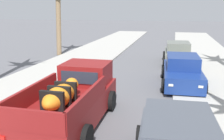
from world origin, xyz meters
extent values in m
cube|color=#B2AFA8|center=(-4.54, 12.00, 0.06)|extent=(4.64, 60.00, 0.12)
cube|color=silver|center=(-3.62, 12.00, 0.05)|extent=(0.16, 60.00, 0.10)
cube|color=silver|center=(3.62, 12.00, 0.05)|extent=(0.16, 60.00, 0.10)
cube|color=maroon|center=(-1.06, 7.62, 0.60)|extent=(1.96, 5.11, 0.80)
cube|color=maroon|center=(-1.07, 9.22, 1.40)|extent=(1.73, 1.51, 0.80)
cube|color=#283342|center=(-1.06, 8.46, 1.42)|extent=(1.38, 0.07, 0.44)
cube|color=#283342|center=(-1.07, 9.98, 1.42)|extent=(1.46, 0.07, 0.48)
cube|color=maroon|center=(-1.96, 6.75, 1.28)|extent=(0.12, 3.30, 0.56)
cube|color=maroon|center=(-0.14, 6.77, 1.28)|extent=(0.12, 3.30, 0.56)
cube|color=maroon|center=(-1.04, 5.11, 1.28)|extent=(1.88, 0.11, 0.56)
cylinder|color=black|center=(-2.05, 9.14, 0.38)|extent=(0.27, 0.76, 0.76)
cylinder|color=black|center=(-0.09, 9.16, 0.38)|extent=(0.27, 0.76, 0.76)
cylinder|color=black|center=(-2.03, 6.21, 0.38)|extent=(0.27, 0.76, 0.76)
cylinder|color=black|center=(-0.07, 6.22, 0.38)|extent=(0.27, 0.76, 0.76)
cube|color=red|center=(-1.79, 5.04, 0.74)|extent=(0.22, 0.04, 0.18)
ellipsoid|color=orange|center=(-1.05, 6.79, 1.30)|extent=(0.71, 1.71, 0.60)
sphere|color=orange|center=(-1.06, 7.74, 1.38)|extent=(0.44, 0.44, 0.44)
cube|color=black|center=(-1.05, 6.32, 1.30)|extent=(0.71, 0.13, 0.61)
cube|color=black|center=(-1.05, 6.79, 1.30)|extent=(0.71, 0.13, 0.61)
cube|color=black|center=(-1.05, 7.26, 1.30)|extent=(0.71, 0.13, 0.61)
cube|color=#474C56|center=(2.35, 5.59, 1.22)|extent=(1.64, 2.18, 0.64)
cube|color=#283342|center=(2.29, 6.56, 1.20)|extent=(1.34, 0.16, 0.50)
cylinder|color=black|center=(1.38, 6.74, 0.32)|extent=(0.26, 0.65, 0.64)
cube|color=red|center=(2.87, 7.64, 0.64)|extent=(0.20, 0.05, 0.12)
cube|color=red|center=(1.60, 7.56, 0.64)|extent=(0.20, 0.05, 0.12)
cube|color=slate|center=(2.43, 18.48, 0.54)|extent=(1.93, 4.27, 0.72)
cube|color=slate|center=(2.43, 18.38, 1.22)|extent=(1.61, 2.16, 0.64)
cube|color=#283342|center=(2.39, 19.35, 1.20)|extent=(1.37, 0.14, 0.52)
cube|color=#283342|center=(2.47, 17.41, 1.20)|extent=(1.34, 0.14, 0.50)
cylinder|color=black|center=(1.47, 19.74, 0.32)|extent=(0.25, 0.65, 0.64)
cylinder|color=black|center=(3.28, 19.82, 0.32)|extent=(0.25, 0.65, 0.64)
cylinder|color=black|center=(1.58, 17.14, 0.32)|extent=(0.25, 0.65, 0.64)
cylinder|color=black|center=(3.38, 17.21, 0.32)|extent=(0.25, 0.65, 0.64)
cube|color=red|center=(1.88, 16.34, 0.64)|extent=(0.20, 0.05, 0.12)
cube|color=white|center=(1.73, 20.56, 0.61)|extent=(0.20, 0.05, 0.10)
cube|color=red|center=(3.15, 16.40, 0.64)|extent=(0.20, 0.05, 0.12)
cube|color=white|center=(2.96, 20.61, 0.61)|extent=(0.20, 0.05, 0.10)
cube|color=navy|center=(2.62, 13.14, 0.54)|extent=(1.97, 4.28, 0.72)
cube|color=navy|center=(2.62, 13.24, 1.22)|extent=(1.62, 2.17, 0.64)
cube|color=#283342|center=(2.66, 12.27, 1.20)|extent=(1.37, 0.15, 0.52)
cube|color=#283342|center=(2.57, 14.21, 1.20)|extent=(1.34, 0.15, 0.50)
cylinder|color=black|center=(3.59, 11.89, 0.32)|extent=(0.25, 0.65, 0.64)
cylinder|color=black|center=(1.79, 11.80, 0.32)|extent=(0.25, 0.65, 0.64)
cylinder|color=black|center=(3.46, 14.49, 0.32)|extent=(0.25, 0.65, 0.64)
cylinder|color=black|center=(1.66, 14.40, 0.32)|extent=(0.25, 0.65, 0.64)
cube|color=red|center=(3.15, 15.28, 0.64)|extent=(0.20, 0.05, 0.12)
cube|color=white|center=(3.34, 11.07, 0.61)|extent=(0.20, 0.05, 0.10)
cube|color=red|center=(1.88, 15.22, 0.64)|extent=(0.20, 0.05, 0.12)
cube|color=white|center=(2.11, 11.01, 0.61)|extent=(0.20, 0.05, 0.10)
cylinder|color=#846B4C|center=(-7.19, 19.77, 2.85)|extent=(0.40, 0.76, 5.72)
camera|label=1|loc=(2.14, 0.32, 3.82)|focal=40.54mm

